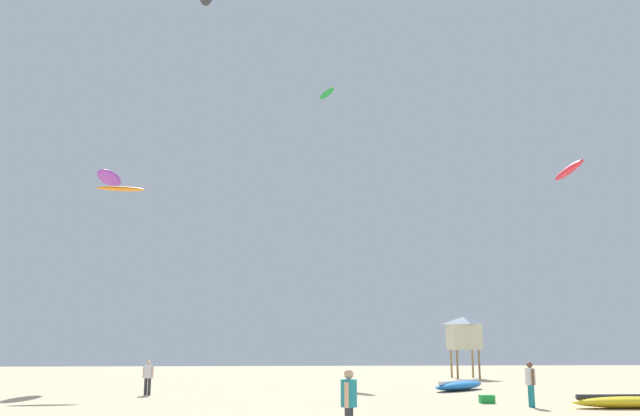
{
  "coord_description": "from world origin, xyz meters",
  "views": [
    {
      "loc": [
        -2.57,
        -13.02,
        2.29
      ],
      "look_at": [
        0.0,
        22.0,
        9.43
      ],
      "focal_mm": 37.61,
      "sensor_mm": 36.0,
      "label": 1
    }
  ],
  "objects_px": {
    "person_foreground": "(349,400)",
    "kite_aloft_0": "(327,94)",
    "person_left": "(530,381)",
    "kite_grounded_near": "(459,385)",
    "kite_aloft_1": "(121,189)",
    "kite_aloft_5": "(109,178)",
    "cooler_box": "(487,399)",
    "person_midground": "(148,375)",
    "kite_aloft_2": "(569,170)",
    "kite_grounded_mid": "(627,402)",
    "lifeguard_tower": "(464,333)"
  },
  "relations": [
    {
      "from": "person_foreground",
      "to": "person_left",
      "type": "relative_size",
      "value": 1.04
    },
    {
      "from": "person_left",
      "to": "person_foreground",
      "type": "bearing_deg",
      "value": -136.47
    },
    {
      "from": "kite_aloft_0",
      "to": "kite_aloft_5",
      "type": "xyz_separation_m",
      "value": [
        -14.87,
        -12.05,
        -10.76
      ]
    },
    {
      "from": "lifeguard_tower",
      "to": "kite_aloft_2",
      "type": "bearing_deg",
      "value": -76.76
    },
    {
      "from": "person_foreground",
      "to": "kite_grounded_near",
      "type": "bearing_deg",
      "value": -92.75
    },
    {
      "from": "person_left",
      "to": "kite_aloft_0",
      "type": "height_order",
      "value": "kite_aloft_0"
    },
    {
      "from": "lifeguard_tower",
      "to": "kite_aloft_2",
      "type": "height_order",
      "value": "kite_aloft_2"
    },
    {
      "from": "person_foreground",
      "to": "person_left",
      "type": "bearing_deg",
      "value": -111.36
    },
    {
      "from": "kite_aloft_0",
      "to": "cooler_box",
      "type": "bearing_deg",
      "value": -81.69
    },
    {
      "from": "kite_aloft_1",
      "to": "kite_aloft_5",
      "type": "xyz_separation_m",
      "value": [
        -1.83,
        4.73,
        1.76
      ]
    },
    {
      "from": "person_left",
      "to": "kite_aloft_2",
      "type": "height_order",
      "value": "kite_aloft_2"
    },
    {
      "from": "kite_aloft_1",
      "to": "kite_aloft_0",
      "type": "bearing_deg",
      "value": 52.15
    },
    {
      "from": "kite_grounded_near",
      "to": "kite_aloft_2",
      "type": "distance_m",
      "value": 13.07
    },
    {
      "from": "person_left",
      "to": "kite_grounded_near",
      "type": "distance_m",
      "value": 9.21
    },
    {
      "from": "person_midground",
      "to": "cooler_box",
      "type": "bearing_deg",
      "value": -98.0
    },
    {
      "from": "lifeguard_tower",
      "to": "kite_aloft_1",
      "type": "relative_size",
      "value": 1.52
    },
    {
      "from": "cooler_box",
      "to": "kite_aloft_5",
      "type": "bearing_deg",
      "value": 140.94
    },
    {
      "from": "kite_grounded_mid",
      "to": "kite_aloft_0",
      "type": "distance_m",
      "value": 38.65
    },
    {
      "from": "person_midground",
      "to": "lifeguard_tower",
      "type": "relative_size",
      "value": 0.37
    },
    {
      "from": "kite_aloft_0",
      "to": "kite_aloft_5",
      "type": "bearing_deg",
      "value": -140.98
    },
    {
      "from": "kite_grounded_near",
      "to": "kite_aloft_5",
      "type": "height_order",
      "value": "kite_aloft_5"
    },
    {
      "from": "cooler_box",
      "to": "kite_aloft_0",
      "type": "relative_size",
      "value": 0.2
    },
    {
      "from": "person_left",
      "to": "lifeguard_tower",
      "type": "xyz_separation_m",
      "value": [
        3.65,
        21.05,
        2.1
      ]
    },
    {
      "from": "person_foreground",
      "to": "cooler_box",
      "type": "bearing_deg",
      "value": -101.98
    },
    {
      "from": "person_midground",
      "to": "kite_aloft_2",
      "type": "relative_size",
      "value": 0.39
    },
    {
      "from": "person_foreground",
      "to": "kite_aloft_0",
      "type": "relative_size",
      "value": 0.6
    },
    {
      "from": "kite_grounded_mid",
      "to": "kite_aloft_0",
      "type": "relative_size",
      "value": 1.44
    },
    {
      "from": "person_left",
      "to": "lifeguard_tower",
      "type": "distance_m",
      "value": 21.47
    },
    {
      "from": "cooler_box",
      "to": "kite_aloft_5",
      "type": "height_order",
      "value": "kite_aloft_5"
    },
    {
      "from": "kite_grounded_near",
      "to": "kite_aloft_1",
      "type": "distance_m",
      "value": 21.14
    },
    {
      "from": "kite_grounded_near",
      "to": "lifeguard_tower",
      "type": "bearing_deg",
      "value": 72.32
    },
    {
      "from": "person_foreground",
      "to": "kite_aloft_1",
      "type": "distance_m",
      "value": 25.52
    },
    {
      "from": "person_left",
      "to": "kite_aloft_5",
      "type": "bearing_deg",
      "value": 134.64
    },
    {
      "from": "kite_grounded_near",
      "to": "kite_aloft_0",
      "type": "distance_m",
      "value": 30.98
    },
    {
      "from": "person_left",
      "to": "kite_grounded_mid",
      "type": "xyz_separation_m",
      "value": [
        3.34,
        -0.59,
        -0.72
      ]
    },
    {
      "from": "person_foreground",
      "to": "kite_grounded_near",
      "type": "height_order",
      "value": "person_foreground"
    },
    {
      "from": "person_left",
      "to": "kite_aloft_0",
      "type": "bearing_deg",
      "value": 95.18
    },
    {
      "from": "kite_aloft_1",
      "to": "kite_aloft_5",
      "type": "bearing_deg",
      "value": 111.16
    },
    {
      "from": "person_foreground",
      "to": "lifeguard_tower",
      "type": "xyz_separation_m",
      "value": [
        11.43,
        29.77,
        2.06
      ]
    },
    {
      "from": "kite_aloft_2",
      "to": "kite_grounded_near",
      "type": "bearing_deg",
      "value": -179.53
    },
    {
      "from": "person_midground",
      "to": "kite_aloft_0",
      "type": "relative_size",
      "value": 0.54
    },
    {
      "from": "cooler_box",
      "to": "kite_aloft_1",
      "type": "xyz_separation_m",
      "value": [
        -17.04,
        10.59,
        10.69
      ]
    },
    {
      "from": "person_left",
      "to": "kite_aloft_2",
      "type": "xyz_separation_m",
      "value": [
        6.43,
        9.24,
        10.6
      ]
    },
    {
      "from": "kite_aloft_5",
      "to": "cooler_box",
      "type": "bearing_deg",
      "value": -39.06
    },
    {
      "from": "lifeguard_tower",
      "to": "kite_aloft_1",
      "type": "bearing_deg",
      "value": -158.38
    },
    {
      "from": "person_midground",
      "to": "kite_grounded_mid",
      "type": "height_order",
      "value": "person_midground"
    },
    {
      "from": "person_foreground",
      "to": "kite_aloft_1",
      "type": "xyz_separation_m",
      "value": [
        -10.35,
        21.14,
        9.86
      ]
    },
    {
      "from": "kite_grounded_near",
      "to": "kite_grounded_mid",
      "type": "height_order",
      "value": "kite_grounded_near"
    },
    {
      "from": "person_midground",
      "to": "kite_aloft_5",
      "type": "height_order",
      "value": "kite_aloft_5"
    },
    {
      "from": "cooler_box",
      "to": "kite_aloft_2",
      "type": "bearing_deg",
      "value": 44.57
    }
  ]
}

